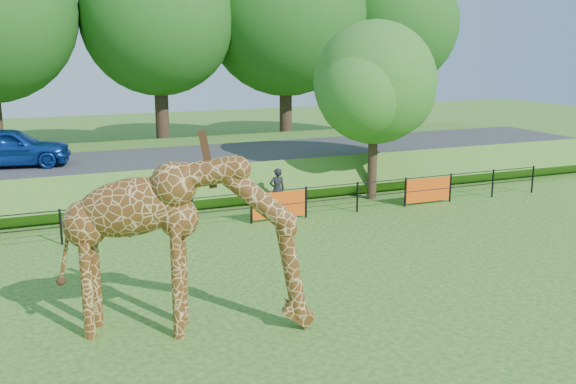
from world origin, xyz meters
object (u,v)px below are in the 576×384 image
object	(u,v)px
giraffe	(186,245)
car_blue	(9,147)
visitor	(277,190)
tree_east	(376,87)

from	to	relation	value
giraffe	car_blue	distance (m)	13.70
giraffe	visitor	bearing A→B (deg)	78.19
visitor	tree_east	xyz separation A→B (m)	(4.19, 0.44, 3.49)
giraffe	car_blue	world-z (taller)	giraffe
visitor	giraffe	bearing A→B (deg)	58.83
car_blue	tree_east	size ratio (longest dim) A/B	0.64
car_blue	visitor	distance (m)	10.08
car_blue	visitor	xyz separation A→B (m)	(8.73, -4.86, -1.36)
giraffe	car_blue	bearing A→B (deg)	124.91
giraffe	tree_east	xyz separation A→B (m)	(9.51, 8.85, 2.41)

